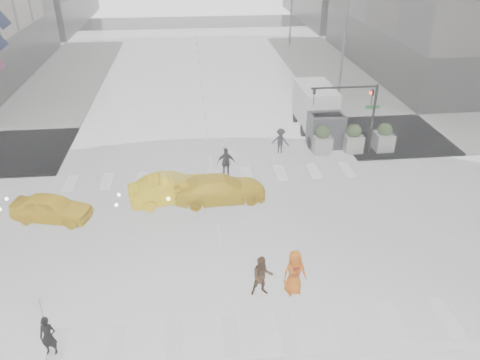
{
  "coord_description": "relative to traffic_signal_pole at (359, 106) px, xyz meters",
  "views": [
    {
      "loc": [
        -0.95,
        -17.84,
        12.78
      ],
      "look_at": [
        1.18,
        2.0,
        1.86
      ],
      "focal_mm": 35.0,
      "sensor_mm": 36.0,
      "label": 1
    }
  ],
  "objects": [
    {
      "name": "planter_east",
      "position": [
        1.99,
        0.19,
        -2.23
      ],
      "size": [
        1.1,
        1.1,
        1.8
      ],
      "color": "gray",
      "rests_on": "ground"
    },
    {
      "name": "planter_mid",
      "position": [
        -0.01,
        0.19,
        -2.23
      ],
      "size": [
        1.1,
        1.1,
        1.8
      ],
      "color": "gray",
      "rests_on": "ground"
    },
    {
      "name": "taxi_rear",
      "position": [
        -8.73,
        -4.7,
        -2.52
      ],
      "size": [
        4.37,
        2.26,
        1.39
      ],
      "primitive_type": "imported",
      "rotation": [
        0.0,
        0.0,
        1.64
      ],
      "color": "yellow",
      "rests_on": "ground"
    },
    {
      "name": "pedestrian_far_a",
      "position": [
        -8.19,
        -2.08,
        -2.33
      ],
      "size": [
        1.1,
        0.75,
        1.77
      ],
      "primitive_type": "imported",
      "rotation": [
        0.0,
        0.0,
        3.02
      ],
      "color": "black",
      "rests_on": "ground"
    },
    {
      "name": "street_lamp_near",
      "position": [
        1.86,
        9.99,
        1.73
      ],
      "size": [
        2.15,
        0.22,
        9.0
      ],
      "color": "#59595B",
      "rests_on": "ground"
    },
    {
      "name": "street_lamp_far",
      "position": [
        1.86,
        29.99,
        1.73
      ],
      "size": [
        2.15,
        0.22,
        9.0
      ],
      "color": "#59595B",
      "rests_on": "ground"
    },
    {
      "name": "pedestrian_orange",
      "position": [
        -6.35,
        -12.01,
        -2.24
      ],
      "size": [
        1.05,
        0.78,
        1.94
      ],
      "rotation": [
        0.0,
        0.0,
        0.19
      ],
      "color": "#D45F0F",
      "rests_on": "ground"
    },
    {
      "name": "ground",
      "position": [
        -9.01,
        -8.01,
        -3.22
      ],
      "size": [
        120.0,
        120.0,
        0.0
      ],
      "primitive_type": "plane",
      "color": "black",
      "rests_on": "ground"
    },
    {
      "name": "pedestrian_black",
      "position": [
        -15.11,
        -14.11,
        -1.57
      ],
      "size": [
        1.03,
        1.04,
        2.43
      ],
      "rotation": [
        0.0,
        0.0,
        -0.07
      ],
      "color": "black",
      "rests_on": "ground"
    },
    {
      "name": "traffic_signal_pole",
      "position": [
        0.0,
        0.0,
        0.0
      ],
      "size": [
        4.45,
        0.42,
        4.5
      ],
      "color": "black",
      "rests_on": "ground"
    },
    {
      "name": "sidewalk_ne",
      "position": [
        10.49,
        9.49,
        -3.14
      ],
      "size": [
        35.0,
        35.0,
        0.15
      ],
      "primitive_type": "cube",
      "color": "gray",
      "rests_on": "ground"
    },
    {
      "name": "road_markings",
      "position": [
        -9.01,
        -8.01,
        -3.21
      ],
      "size": [
        18.0,
        48.0,
        0.01
      ],
      "primitive_type": null,
      "color": "silver",
      "rests_on": "ground"
    },
    {
      "name": "taxi_front",
      "position": [
        -17.04,
        -5.65,
        -2.55
      ],
      "size": [
        4.16,
        2.49,
        1.33
      ],
      "primitive_type": "imported",
      "rotation": [
        0.0,
        0.0,
        1.32
      ],
      "color": "yellow",
      "rests_on": "ground"
    },
    {
      "name": "planter_west",
      "position": [
        -2.01,
        0.19,
        -2.23
      ],
      "size": [
        1.1,
        1.1,
        1.8
      ],
      "color": "gray",
      "rests_on": "ground"
    },
    {
      "name": "pedestrian_far_b",
      "position": [
        -4.53,
        0.74,
        -2.39
      ],
      "size": [
        1.22,
        0.99,
        1.65
      ],
      "primitive_type": "imported",
      "rotation": [
        0.0,
        0.0,
        2.69
      ],
      "color": "black",
      "rests_on": "ground"
    },
    {
      "name": "taxi_mid",
      "position": [
        -11.22,
        -4.51,
        -2.49
      ],
      "size": [
        4.67,
        2.58,
        1.46
      ],
      "primitive_type": "imported",
      "rotation": [
        0.0,
        0.0,
        1.82
      ],
      "color": "yellow",
      "rests_on": "ground"
    },
    {
      "name": "box_truck",
      "position": [
        -1.51,
        3.46,
        -1.53
      ],
      "size": [
        2.24,
        5.96,
        3.17
      ],
      "rotation": [
        0.0,
        0.0,
        0.01
      ],
      "color": "silver",
      "rests_on": "ground"
    },
    {
      "name": "pedestrian_brown",
      "position": [
        -7.61,
        -12.01,
        -2.34
      ],
      "size": [
        0.88,
        0.69,
        1.76
      ],
      "primitive_type": "imported",
      "rotation": [
        0.0,
        0.0,
        0.03
      ],
      "color": "#462C19",
      "rests_on": "ground"
    }
  ]
}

